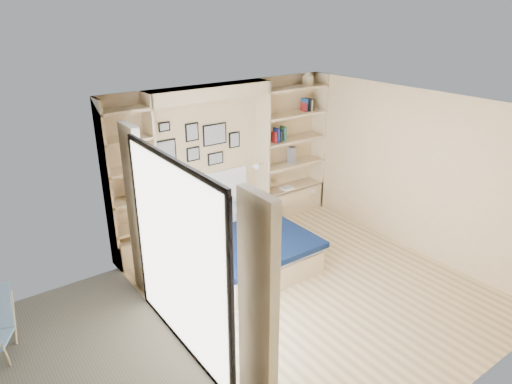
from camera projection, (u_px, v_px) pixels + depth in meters
ground at (312, 287)px, 6.28m from camera, size 4.50×4.50×0.00m
room_shell at (227, 187)px, 6.80m from camera, size 4.50×4.50×4.50m
bed at (242, 245)px, 6.83m from camera, size 1.64×2.10×1.07m
photo_gallery at (198, 143)px, 7.09m from camera, size 1.48×0.02×0.82m
reading_lamps at (215, 176)px, 7.19m from camera, size 1.92×0.12×0.15m
shelf_decor at (281, 125)px, 7.77m from camera, size 3.47×0.23×2.03m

